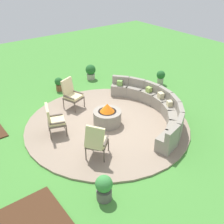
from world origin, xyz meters
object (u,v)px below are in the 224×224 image
at_px(curved_stone_bench, 155,107).
at_px(potted_plant_2, 104,187).
at_px(fire_pit, 107,116).
at_px(potted_plant_1, 161,77).
at_px(potted_plant_3, 59,83).
at_px(lounge_chair_front_left, 71,94).
at_px(potted_plant_0, 91,71).
at_px(lounge_chair_front_right, 54,119).
at_px(lounge_chair_back_left, 96,141).

bearing_deg(curved_stone_bench, potted_plant_2, -61.36).
relative_size(fire_pit, potted_plant_1, 1.49).
relative_size(fire_pit, potted_plant_3, 1.58).
distance_m(lounge_chair_front_left, potted_plant_1, 4.30).
xyz_separation_m(curved_stone_bench, potted_plant_0, (-4.20, 0.01, 0.01)).
bearing_deg(potted_plant_3, potted_plant_1, 61.48).
xyz_separation_m(lounge_chair_front_right, potted_plant_1, (-0.76, 5.60, -0.24)).
distance_m(fire_pit, lounge_chair_back_left, 1.80).
bearing_deg(lounge_chair_front_left, lounge_chair_back_left, 53.52).
distance_m(curved_stone_bench, lounge_chair_back_left, 3.11).
bearing_deg(lounge_chair_front_left, potted_plant_3, -120.46).
height_order(potted_plant_1, potted_plant_2, potted_plant_2).
bearing_deg(fire_pit, potted_plant_1, 108.30).
bearing_deg(curved_stone_bench, lounge_chair_front_right, -107.24).
relative_size(lounge_chair_front_left, potted_plant_3, 1.87).
bearing_deg(potted_plant_1, potted_plant_3, -118.52).
xyz_separation_m(fire_pit, potted_plant_1, (-1.29, 3.90, 0.00)).
distance_m(lounge_chair_back_left, potted_plant_3, 4.84).
xyz_separation_m(curved_stone_bench, lounge_chair_front_right, (-1.06, -3.43, 0.24)).
relative_size(curved_stone_bench, potted_plant_2, 6.31).
relative_size(lounge_chair_front_left, potted_plant_2, 1.64).
xyz_separation_m(fire_pit, lounge_chair_front_right, (-0.53, -1.69, 0.25)).
distance_m(lounge_chair_front_left, lounge_chair_front_right, 1.80).
height_order(potted_plant_2, potted_plant_3, potted_plant_2).
xyz_separation_m(lounge_chair_back_left, potted_plant_0, (-4.90, 3.04, -0.25)).
height_order(lounge_chair_back_left, potted_plant_0, lounge_chair_back_left).
bearing_deg(fire_pit, lounge_chair_front_left, -168.33).
bearing_deg(lounge_chair_front_right, lounge_chair_front_left, 151.97).
bearing_deg(lounge_chair_front_right, lounge_chair_back_left, 32.50).
xyz_separation_m(lounge_chair_front_left, lounge_chair_front_right, (1.21, -1.33, -0.02)).
bearing_deg(potted_plant_3, lounge_chair_front_left, -11.25).
xyz_separation_m(fire_pit, curved_stone_bench, (0.53, 1.73, 0.00)).
xyz_separation_m(curved_stone_bench, potted_plant_3, (-3.96, -1.76, -0.03)).
distance_m(potted_plant_2, potted_plant_3, 6.29).
bearing_deg(potted_plant_1, lounge_chair_front_right, -82.31).
xyz_separation_m(curved_stone_bench, lounge_chair_front_left, (-2.28, -2.09, 0.26)).
distance_m(lounge_chair_front_left, lounge_chair_back_left, 3.12).
xyz_separation_m(lounge_chair_back_left, potted_plant_2, (1.32, -0.69, -0.27)).
bearing_deg(lounge_chair_back_left, potted_plant_2, -67.96).
bearing_deg(potted_plant_2, potted_plant_1, 123.18).
bearing_deg(potted_plant_0, curved_stone_bench, -0.18).
distance_m(lounge_chair_back_left, potted_plant_0, 5.77).
height_order(lounge_chair_front_right, potted_plant_1, lounge_chair_front_right).
height_order(lounge_chair_front_left, potted_plant_1, lounge_chair_front_left).
xyz_separation_m(lounge_chair_front_left, lounge_chair_back_left, (2.98, -0.93, 0.00)).
relative_size(lounge_chair_front_left, lounge_chair_front_right, 1.04).
bearing_deg(potted_plant_0, fire_pit, -25.46).
xyz_separation_m(lounge_chair_front_right, potted_plant_2, (3.09, -0.29, -0.25)).
bearing_deg(lounge_chair_back_left, lounge_chair_front_left, 122.32).
height_order(fire_pit, lounge_chair_front_right, lounge_chair_front_right).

